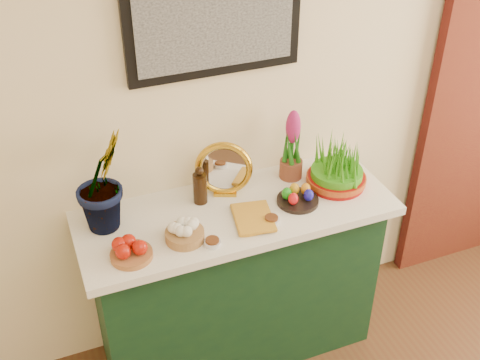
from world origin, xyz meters
name	(u,v)px	position (x,y,z in m)	size (l,w,h in m)	color
sideboard	(236,285)	(-0.32, 2.00, 0.42)	(1.30, 0.45, 0.85)	#13361A
tablecloth	(236,211)	(-0.32, 2.00, 0.87)	(1.40, 0.55, 0.04)	white
hyacinth_green	(100,167)	(-0.86, 2.10, 1.18)	(0.29, 0.24, 0.58)	#1F6815
apple_bowl	(131,250)	(-0.82, 1.86, 0.93)	(0.18, 0.18, 0.09)	#9D5D30
garlic_basket	(185,232)	(-0.59, 1.88, 0.93)	(0.16, 0.16, 0.09)	#A97744
vinegar_cruet	(200,187)	(-0.45, 2.11, 0.97)	(0.06, 0.06, 0.18)	black
mirror	(224,169)	(-0.32, 2.13, 1.01)	(0.26, 0.15, 0.26)	gold
book	(235,220)	(-0.36, 1.91, 0.90)	(0.15, 0.21, 0.03)	gold
spice_dish_left	(212,242)	(-0.50, 1.81, 0.90)	(0.07, 0.07, 0.03)	silver
spice_dish_right	(271,220)	(-0.21, 1.86, 0.90)	(0.07, 0.07, 0.03)	silver
egg_plate	(298,197)	(-0.05, 1.94, 0.92)	(0.22, 0.22, 0.08)	black
hyacinth_pink	(292,148)	(0.01, 2.14, 1.05)	(0.11, 0.11, 0.35)	brown
wheatgrass_sabzeh	(337,167)	(0.18, 2.00, 0.99)	(0.28, 0.28, 0.22)	#950B08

